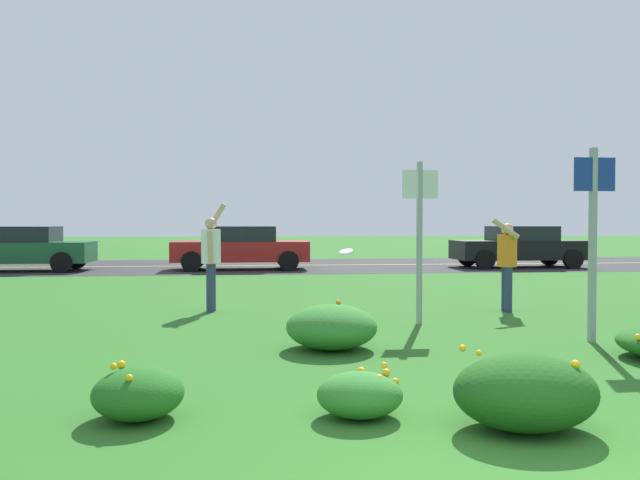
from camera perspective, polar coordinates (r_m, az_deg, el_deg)
ground_plane at (r=13.76m, az=1.83°, el=-5.07°), size 120.00×120.00×0.00m
highway_strip at (r=24.09m, az=-1.67°, el=-2.21°), size 120.00×8.24×0.01m
highway_center_stripe at (r=24.09m, az=-1.67°, el=-2.20°), size 120.00×0.16×0.00m
daylily_clump_front_center at (r=8.28m, az=1.01°, el=-7.55°), size 1.14×1.18×0.60m
daylily_clump_mid_left at (r=5.63m, az=-15.49°, el=-12.69°), size 0.73×0.77×0.46m
daylily_clump_near_camera at (r=5.38m, az=17.38°, el=-12.47°), size 1.10×0.96×0.60m
daylily_clump_mid_center at (r=5.49m, az=3.49°, el=-13.24°), size 0.70×0.64×0.41m
sign_post_near_path at (r=10.30m, az=8.64°, el=1.23°), size 0.56×0.10×2.52m
sign_post_by_roadside at (r=9.38m, az=22.62°, el=1.24°), size 0.56×0.10×2.57m
person_thrower_white_shirt at (r=11.78m, az=-9.43°, el=-1.28°), size 0.44×0.50×1.93m
person_catcher_orange_shirt at (r=12.09m, az=15.90°, el=-1.57°), size 0.53×0.51×1.67m
frisbee_white at (r=11.42m, az=2.28°, el=-1.01°), size 0.26×0.25×0.13m
car_black_center_left at (r=24.07m, az=16.91°, el=-0.53°), size 4.50×2.00×1.45m
car_red_center_right at (r=22.13m, az=-6.84°, el=-0.65°), size 4.50×2.00×1.45m
car_dark_green_rightmost at (r=23.30m, az=-24.57°, el=-0.67°), size 4.50×2.00×1.45m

